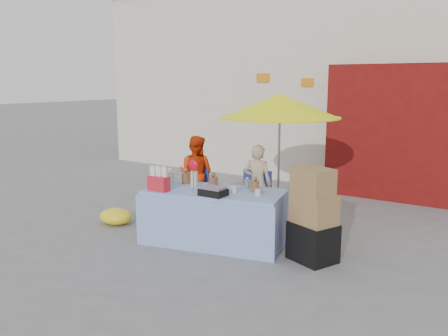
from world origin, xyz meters
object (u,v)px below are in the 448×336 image
Objects in this scene: umbrella at (280,106)px; chair_right at (253,209)px; vendor_beige at (257,184)px; vendor_orange at (196,174)px; chair_left at (191,198)px; market_table at (214,216)px; box_stack at (313,219)px.

chair_right is at bearing -136.79° from umbrella.
chair_right is 0.66× the size of vendor_beige.
vendor_orange is 0.64× the size of umbrella.
chair_right is (1.25, 0.00, 0.00)m from chair_left.
vendor_orange is 1.05× the size of vendor_beige.
market_table is 1.61× the size of vendor_orange.
chair_left is 2.27m from umbrella.
market_table is 1.09m from chair_right.
umbrella is (1.55, 0.28, 1.64)m from chair_left.
chair_right is (0.01, 1.08, -0.14)m from market_table.
vendor_orange is 1.98m from umbrella.
chair_left is 0.44m from vendor_orange.
vendor_orange is at bearing 122.36° from market_table.
market_table is 1.24m from vendor_beige.
vendor_beige is (0.01, 1.21, 0.25)m from market_table.
box_stack is at bearing -47.37° from umbrella.
chair_left is 0.41× the size of umbrella.
vendor_beige reaches higher than box_stack.
market_table reaches higher than chair_right.
market_table is 1.68× the size of vendor_beige.
chair_right is 0.41× the size of umbrella.
umbrella reaches higher than box_stack.
vendor_orange is at bearing -174.47° from umbrella.
chair_right is 1.69m from umbrella.
chair_right is at bearing -10.50° from chair_left.
umbrella is (0.30, 0.15, 1.25)m from vendor_beige.
box_stack is at bearing -43.92° from chair_right.
vendor_beige is at bearing -4.38° from chair_left.
umbrella is at bearing 63.76° from market_table.
vendor_orange is (-1.25, 0.13, 0.42)m from chair_right.
chair_left is 1.32m from vendor_beige.
market_table is at bearing 125.07° from vendor_orange.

